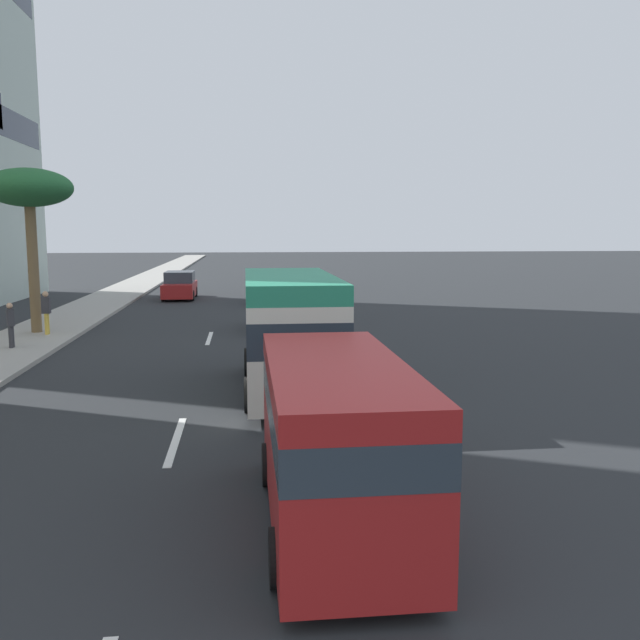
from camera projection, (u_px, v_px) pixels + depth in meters
name	position (u px, v px, depth m)	size (l,w,h in m)	color
ground_plane	(217.00, 314.00, 34.01)	(198.00, 198.00, 0.00)	#26282B
sidewalk_right	(77.00, 315.00, 33.24)	(162.00, 3.39, 0.15)	#9E9B93
lane_stripe_mid	(176.00, 440.00, 13.56)	(3.20, 0.16, 0.01)	silver
lane_stripe_far	(209.00, 338.00, 26.47)	(3.20, 0.16, 0.01)	silver
car_lead	(274.00, 289.00, 39.64)	(4.51, 1.85, 1.64)	#1E478C
car_second	(284.00, 311.00, 28.90)	(4.40, 1.91, 1.65)	black
minibus_third	(290.00, 328.00, 17.55)	(6.84, 2.44, 3.10)	silver
car_fourth	(180.00, 286.00, 41.77)	(4.39, 1.95, 1.71)	#A51E1E
van_fifth	(336.00, 432.00, 9.53)	(5.39, 2.05, 2.42)	#A51E1E
pedestrian_near_lamp	(11.00, 323.00, 23.41)	(0.39, 0.34, 1.59)	#333338
pedestrian_mid_block	(46.00, 311.00, 26.42)	(0.30, 0.32, 1.72)	gold
palm_tree	(29.00, 191.00, 26.37)	(3.40, 3.40, 6.57)	brown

